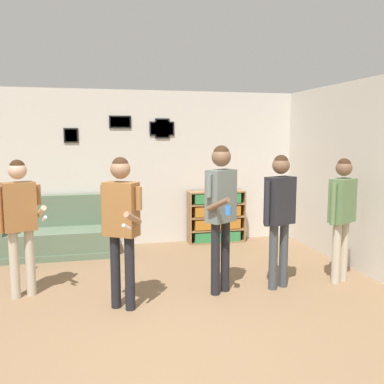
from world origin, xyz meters
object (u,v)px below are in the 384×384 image
person_watcher_holding_cup (221,202)px  person_spectator_near_bookshelf (280,207)px  couch (58,236)px  person_player_foreground_center (121,217)px  person_player_foreground_left (20,214)px  person_spectator_far_right (342,207)px  bottle_on_floor (30,263)px  drinking_cup (209,189)px  bookshelf (216,217)px

person_watcher_holding_cup → person_spectator_near_bookshelf: (0.76, -0.00, -0.09)m
couch → person_watcher_holding_cup: (2.07, -2.25, 0.83)m
person_player_foreground_center → person_player_foreground_left: bearing=150.6°
person_spectator_far_right → bottle_on_floor: size_ratio=5.97×
couch → person_player_foreground_center: (0.86, -2.47, 0.74)m
person_player_foreground_left → person_spectator_far_right: bearing=-5.8°
person_spectator_near_bookshelf → drinking_cup: 2.46m
couch → person_player_foreground_center: bearing=-70.7°
person_spectator_near_bookshelf → bookshelf: bearing=92.3°
bookshelf → person_watcher_holding_cup: 2.62m
person_spectator_near_bookshelf → person_watcher_holding_cup: bearing=179.7°
person_watcher_holding_cup → bottle_on_floor: bearing=148.4°
person_player_foreground_left → bottle_on_floor: person_player_foreground_left is taller
person_spectator_near_bookshelf → drinking_cup: person_spectator_near_bookshelf is taller
couch → bookshelf: (2.73, 0.19, 0.16)m
couch → person_watcher_holding_cup: person_watcher_holding_cup is taller
drinking_cup → person_player_foreground_left: bearing=-144.9°
couch → person_watcher_holding_cup: 3.16m
person_player_foreground_center → person_spectator_near_bookshelf: size_ratio=1.00×
person_player_foreground_left → person_spectator_far_right: size_ratio=1.01×
couch → bottle_on_floor: bearing=-114.4°
person_spectator_far_right → drinking_cup: 2.67m
bookshelf → person_player_foreground_center: (-1.87, -2.66, 0.58)m
person_player_foreground_left → person_spectator_near_bookshelf: (3.10, -0.43, 0.03)m
drinking_cup → couch: bearing=-175.8°
person_player_foreground_left → person_player_foreground_center: bearing=-29.4°
person_spectator_far_right → drinking_cup: (-1.12, 2.42, -0.02)m
bookshelf → person_spectator_near_bookshelf: (0.10, -2.44, 0.57)m
bookshelf → person_spectator_near_bookshelf: size_ratio=0.61×
couch → person_spectator_far_right: size_ratio=1.08×
person_player_foreground_center → bottle_on_floor: 2.29m
person_player_foreground_left → bookshelf: bearing=33.9°
person_spectator_far_right → drinking_cup: size_ratio=17.85×
person_spectator_far_right → drinking_cup: person_spectator_far_right is taller
person_watcher_holding_cup → bottle_on_floor: size_ratio=6.60×
couch → person_spectator_near_bookshelf: (2.83, -2.25, 0.74)m
person_watcher_holding_cup → person_player_foreground_left: bearing=169.8°
person_watcher_holding_cup → person_spectator_near_bookshelf: 0.77m
couch → person_spectator_far_right: (3.71, -2.23, 0.70)m
person_watcher_holding_cup → person_spectator_far_right: 1.65m
person_spectator_far_right → bottle_on_floor: 4.41m
bookshelf → person_player_foreground_center: bearing=-125.1°
person_spectator_far_right → bookshelf: bearing=112.1°
person_player_foreground_left → person_watcher_holding_cup: (2.34, -0.42, 0.12)m
bookshelf → person_player_foreground_left: bearing=-146.1°
couch → bottle_on_floor: 0.86m
person_spectator_near_bookshelf → person_spectator_far_right: size_ratio=1.03×
person_watcher_holding_cup → person_spectator_near_bookshelf: bearing=-0.3°
bottle_on_floor → drinking_cup: drinking_cup is taller
person_player_foreground_left → person_spectator_near_bookshelf: 3.13m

